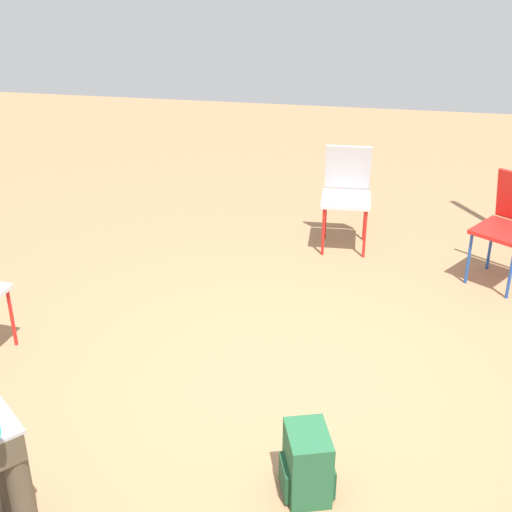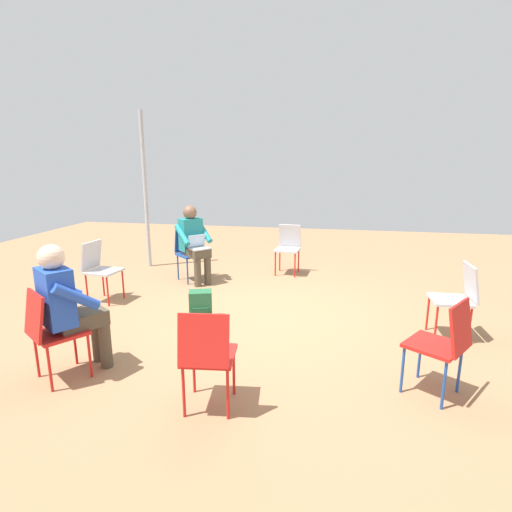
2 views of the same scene
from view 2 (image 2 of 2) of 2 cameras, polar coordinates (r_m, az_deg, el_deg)
The scene contains 12 objects.
ground_plane at distance 5.10m, azimuth 0.04°, elevation -8.76°, with size 14.00×14.00×0.00m, color #99704C.
chair_south at distance 3.16m, azimuth -7.00°, elevation -13.57°, with size 0.44×0.48×0.85m.
chair_west at distance 5.97m, azimuth -21.50°, elevation -1.42°, with size 0.48×0.44×0.85m.
chair_southwest at distance 3.98m, azimuth -27.26°, elevation -9.23°, with size 0.57×0.58×0.85m.
chair_east at distance 4.91m, azimuth 26.88°, elevation -5.03°, with size 0.45×0.42×0.85m.
chair_north at distance 6.97m, azimuth 4.63°, elevation 1.52°, with size 0.44×0.47×0.85m.
chair_northwest at distance 6.66m, azimuth -9.52°, elevation 0.82°, with size 0.59×0.58×0.85m.
chair_southeast at distance 3.66m, azimuth 25.23°, elevation -10.97°, with size 0.58×0.57×0.85m.
person_with_laptop at distance 6.47m, azimuth -8.89°, elevation 2.26°, with size 0.64×0.63×1.24m.
person_in_blue at distance 3.96m, azimuth -25.28°, elevation -6.07°, with size 0.63×0.63×1.24m.
backpack_near_laptop_user at distance 5.06m, azimuth -7.90°, elevation -7.17°, with size 0.33×0.30×0.36m.
tent_pole_far at distance 7.57m, azimuth -15.53°, elevation 8.93°, with size 0.07×0.07×2.80m, color #B2B2B7.
Camera 2 is at (0.89, -4.64, 1.92)m, focal length 28.00 mm.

